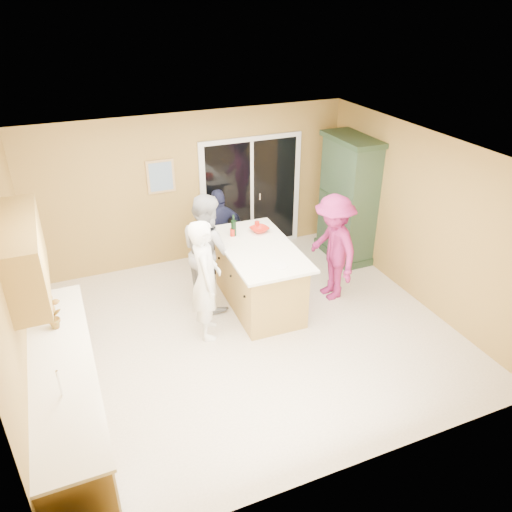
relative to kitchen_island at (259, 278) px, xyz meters
name	(u,v)px	position (x,y,z in m)	size (l,w,h in m)	color
floor	(249,332)	(-0.41, -0.61, -0.47)	(5.50, 5.50, 0.00)	#F0E3CF
ceiling	(248,154)	(-0.41, -0.61, 2.13)	(5.50, 5.00, 0.10)	white
wall_back	(194,189)	(-0.41, 1.89, 0.83)	(5.50, 0.10, 2.60)	tan
wall_front	(353,371)	(-0.41, -3.11, 0.83)	(5.50, 0.10, 2.60)	tan
wall_left	(19,295)	(-3.16, -0.61, 0.83)	(0.10, 5.00, 2.60)	tan
wall_right	(420,218)	(2.34, -0.61, 0.83)	(0.10, 5.00, 2.60)	tan
left_cabinet_run	(69,408)	(-2.86, -1.66, 0.00)	(0.65, 3.05, 1.24)	#A2803F
upper_cabinets	(25,255)	(-2.99, -0.81, 1.41)	(0.35, 1.60, 0.75)	#A2803F
sliding_door	(251,195)	(0.64, 1.85, 0.58)	(1.90, 0.07, 2.10)	silver
framed_picture	(161,176)	(-0.96, 1.86, 1.13)	(0.46, 0.04, 0.56)	tan
kitchen_island	(259,278)	(0.00, 0.00, 0.00)	(1.08, 1.92, 0.99)	#A2803F
green_hutch	(348,200)	(2.08, 0.92, 0.60)	(0.63, 1.19, 2.18)	#223823
woman_white	(206,280)	(-0.94, -0.39, 0.40)	(0.63, 0.42, 1.74)	white
woman_grey	(207,251)	(-0.67, 0.36, 0.42)	(0.86, 0.67, 1.78)	#9D9D9F
woman_navy	(220,232)	(-0.19, 1.20, 0.28)	(0.87, 0.36, 1.49)	#1B1D3D
woman_magenta	(333,248)	(1.14, -0.20, 0.38)	(1.09, 0.63, 1.69)	#8C1E4B
serving_bowl	(259,230)	(0.21, 0.48, 0.56)	(0.28, 0.28, 0.07)	red
tulip_vase	(52,313)	(-2.86, -0.86, 0.68)	(0.22, 0.15, 0.42)	#AE2E11
tumbler_near	(233,232)	(-0.22, 0.50, 0.59)	(0.08, 0.08, 0.12)	red
tumbler_far	(257,225)	(0.23, 0.62, 0.58)	(0.08, 0.08, 0.11)	red
wine_bottle	(234,228)	(-0.20, 0.50, 0.66)	(0.08, 0.08, 0.34)	black
white_plate	(279,266)	(0.03, -0.65, 0.53)	(0.22, 0.22, 0.01)	white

